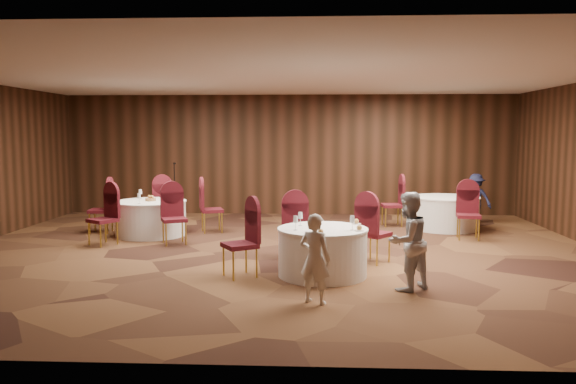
{
  "coord_description": "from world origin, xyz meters",
  "views": [
    {
      "loc": [
        0.7,
        -10.06,
        2.18
      ],
      "look_at": [
        0.2,
        0.2,
        1.1
      ],
      "focal_mm": 35.0,
      "sensor_mm": 36.0,
      "label": 1
    }
  ],
  "objects_px": {
    "table_main": "(323,252)",
    "woman_b": "(408,241)",
    "table_right": "(445,213)",
    "table_left": "(151,218)",
    "woman_a": "(315,259)",
    "mic_stand": "(175,204)",
    "man_c": "(476,198)"
  },
  "relations": [
    {
      "from": "table_main",
      "to": "woman_b",
      "type": "bearing_deg",
      "value": -31.76
    },
    {
      "from": "table_right",
      "to": "table_left",
      "type": "bearing_deg",
      "value": -170.22
    },
    {
      "from": "table_main",
      "to": "woman_a",
      "type": "xyz_separation_m",
      "value": [
        -0.12,
        -1.41,
        0.21
      ]
    },
    {
      "from": "table_left",
      "to": "table_right",
      "type": "bearing_deg",
      "value": 9.78
    },
    {
      "from": "mic_stand",
      "to": "man_c",
      "type": "xyz_separation_m",
      "value": [
        7.38,
        0.03,
        0.19
      ]
    },
    {
      "from": "mic_stand",
      "to": "table_right",
      "type": "bearing_deg",
      "value": -7.57
    },
    {
      "from": "table_left",
      "to": "mic_stand",
      "type": "xyz_separation_m",
      "value": [
        0.02,
        1.98,
        0.04
      ]
    },
    {
      "from": "woman_a",
      "to": "woman_b",
      "type": "bearing_deg",
      "value": -125.34
    },
    {
      "from": "mic_stand",
      "to": "man_c",
      "type": "bearing_deg",
      "value": 0.2
    },
    {
      "from": "table_right",
      "to": "woman_b",
      "type": "relative_size",
      "value": 1.1
    },
    {
      "from": "woman_b",
      "to": "table_right",
      "type": "bearing_deg",
      "value": -146.09
    },
    {
      "from": "mic_stand",
      "to": "man_c",
      "type": "relative_size",
      "value": 1.22
    },
    {
      "from": "table_main",
      "to": "man_c",
      "type": "bearing_deg",
      "value": 54.39
    },
    {
      "from": "table_main",
      "to": "mic_stand",
      "type": "distance_m",
      "value": 6.37
    },
    {
      "from": "woman_a",
      "to": "woman_b",
      "type": "height_order",
      "value": "woman_b"
    },
    {
      "from": "woman_b",
      "to": "woman_a",
      "type": "bearing_deg",
      "value": -9.66
    },
    {
      "from": "woman_a",
      "to": "table_left",
      "type": "bearing_deg",
      "value": -26.6
    },
    {
      "from": "table_right",
      "to": "man_c",
      "type": "bearing_deg",
      "value": 43.85
    },
    {
      "from": "table_main",
      "to": "table_left",
      "type": "bearing_deg",
      "value": 138.01
    },
    {
      "from": "table_main",
      "to": "man_c",
      "type": "distance_m",
      "value": 6.48
    },
    {
      "from": "man_c",
      "to": "table_left",
      "type": "bearing_deg",
      "value": -130.57
    },
    {
      "from": "table_main",
      "to": "man_c",
      "type": "relative_size",
      "value": 1.15
    },
    {
      "from": "mic_stand",
      "to": "table_main",
      "type": "bearing_deg",
      "value": -55.46
    },
    {
      "from": "table_main",
      "to": "table_left",
      "type": "relative_size",
      "value": 0.91
    },
    {
      "from": "mic_stand",
      "to": "woman_b",
      "type": "bearing_deg",
      "value": -51.32
    },
    {
      "from": "table_left",
      "to": "woman_b",
      "type": "distance_m",
      "value": 6.25
    },
    {
      "from": "table_right",
      "to": "woman_b",
      "type": "xyz_separation_m",
      "value": [
        -1.68,
        -5.11,
        0.31
      ]
    },
    {
      "from": "table_main",
      "to": "table_left",
      "type": "distance_m",
      "value": 4.88
    },
    {
      "from": "table_main",
      "to": "woman_a",
      "type": "relative_size",
      "value": 1.18
    },
    {
      "from": "table_left",
      "to": "table_right",
      "type": "relative_size",
      "value": 0.99
    },
    {
      "from": "table_main",
      "to": "table_left",
      "type": "xyz_separation_m",
      "value": [
        -3.63,
        3.27,
        -0.0
      ]
    },
    {
      "from": "woman_a",
      "to": "woman_b",
      "type": "relative_size",
      "value": 0.85
    }
  ]
}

